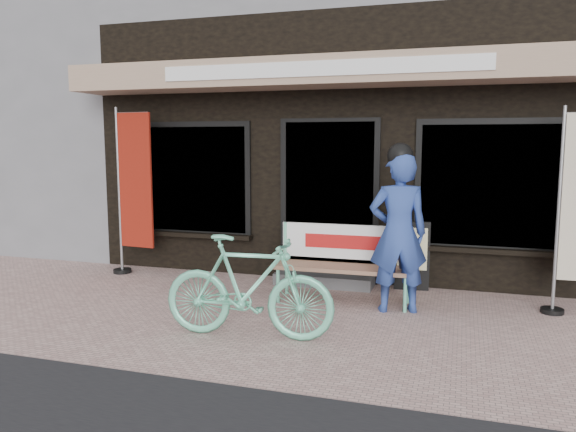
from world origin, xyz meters
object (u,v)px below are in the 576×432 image
(person, at_px, (398,230))
(bench, at_px, (344,257))
(nobori_red, at_px, (133,189))
(menu_stand, at_px, (412,255))
(bicycle, at_px, (248,287))

(person, bearing_deg, bench, 142.92)
(bench, height_order, person, person)
(person, relative_size, nobori_red, 0.79)
(menu_stand, bearing_deg, bicycle, -126.49)
(bench, distance_m, person, 0.80)
(bench, bearing_deg, nobori_red, 170.96)
(bench, distance_m, menu_stand, 1.05)
(bench, bearing_deg, menu_stand, 44.55)
(bicycle, bearing_deg, bench, -26.98)
(person, height_order, bicycle, person)
(bench, height_order, menu_stand, bench)
(person, height_order, menu_stand, person)
(bicycle, xyz_separation_m, menu_stand, (1.35, 2.28, -0.05))
(nobori_red, xyz_separation_m, menu_stand, (3.85, 0.32, -0.77))
(bench, relative_size, menu_stand, 1.90)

